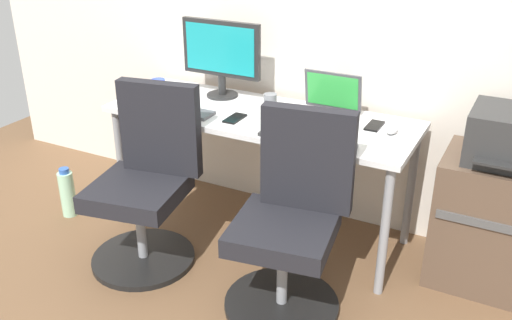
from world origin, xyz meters
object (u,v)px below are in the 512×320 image
object	(u,v)px
water_bottle_on_floor	(67,193)
office_chair_right	(291,224)
coffee_mug	(159,87)
office_chair_left	(146,186)
side_cabinet	(495,223)
open_laptop	(327,107)
desktop_monitor	(221,53)

from	to	relation	value
water_bottle_on_floor	office_chair_right	bearing A→B (deg)	-4.50
water_bottle_on_floor	coffee_mug	distance (m)	0.85
office_chair_left	coffee_mug	bearing A→B (deg)	117.90
office_chair_left	office_chair_right	xyz separation A→B (m)	(0.81, 0.00, 0.00)
office_chair_left	side_cabinet	world-z (taller)	office_chair_left
open_laptop	office_chair_left	bearing A→B (deg)	-139.48
side_cabinet	open_laptop	bearing A→B (deg)	179.45
office_chair_left	water_bottle_on_floor	bearing A→B (deg)	170.39
water_bottle_on_floor	coffee_mug	bearing A→B (deg)	42.20
side_cabinet	water_bottle_on_floor	world-z (taller)	side_cabinet
water_bottle_on_floor	open_laptop	world-z (taller)	open_laptop
office_chair_right	desktop_monitor	bearing A→B (deg)	138.30
desktop_monitor	open_laptop	size ratio (longest dim) A/B	1.55
office_chair_right	water_bottle_on_floor	world-z (taller)	office_chair_right
water_bottle_on_floor	open_laptop	size ratio (longest dim) A/B	1.00
side_cabinet	coffee_mug	size ratio (longest dim) A/B	7.16
office_chair_left	open_laptop	distance (m)	1.01
office_chair_left	office_chair_right	bearing A→B (deg)	0.02
office_chair_left	desktop_monitor	size ratio (longest dim) A/B	1.96
side_cabinet	water_bottle_on_floor	size ratio (longest dim) A/B	2.13
side_cabinet	coffee_mug	xyz separation A→B (m)	(-1.89, -0.10, 0.43)
office_chair_right	coffee_mug	xyz separation A→B (m)	(-1.08, 0.51, 0.34)
office_chair_right	coffee_mug	world-z (taller)	office_chair_right
office_chair_left	open_laptop	world-z (taller)	same
desktop_monitor	open_laptop	xyz separation A→B (m)	(0.66, -0.04, -0.19)
office_chair_right	office_chair_left	bearing A→B (deg)	-179.98
side_cabinet	coffee_mug	bearing A→B (deg)	-177.10
desktop_monitor	open_laptop	bearing A→B (deg)	-3.85
water_bottle_on_floor	coffee_mug	size ratio (longest dim) A/B	3.37
side_cabinet	water_bottle_on_floor	xyz separation A→B (m)	(-2.32, -0.49, -0.18)
office_chair_left	office_chair_right	world-z (taller)	same
side_cabinet	desktop_monitor	xyz separation A→B (m)	(-1.55, 0.05, 0.63)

